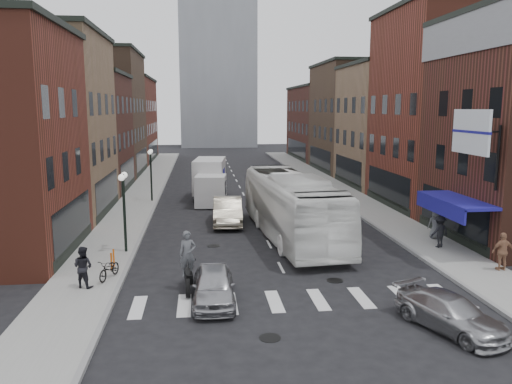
% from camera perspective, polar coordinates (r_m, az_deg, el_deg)
% --- Properties ---
extents(ground, '(160.00, 160.00, 0.00)m').
position_cam_1_polar(ground, '(22.32, 3.30, -9.41)').
color(ground, black).
rests_on(ground, ground).
extents(sidewalk_left, '(3.00, 74.00, 0.15)m').
position_cam_1_polar(sidewalk_left, '(43.66, -12.76, -0.12)').
color(sidewalk_left, gray).
rests_on(sidewalk_left, ground).
extents(sidewalk_right, '(3.00, 74.00, 0.15)m').
position_cam_1_polar(sidewalk_right, '(45.05, 9.27, 0.29)').
color(sidewalk_right, gray).
rests_on(sidewalk_right, ground).
extents(curb_left, '(0.20, 74.00, 0.16)m').
position_cam_1_polar(curb_left, '(43.53, -10.79, -0.18)').
color(curb_left, gray).
rests_on(curb_left, ground).
extents(curb_right, '(0.20, 74.00, 0.16)m').
position_cam_1_polar(curb_right, '(44.68, 7.41, 0.16)').
color(curb_right, gray).
rests_on(curb_right, ground).
extents(crosswalk_stripes, '(12.00, 2.20, 0.01)m').
position_cam_1_polar(crosswalk_stripes, '(19.55, 4.81, -12.25)').
color(crosswalk_stripes, silver).
rests_on(crosswalk_stripes, ground).
extents(bldg_left_mid_a, '(10.30, 10.20, 12.30)m').
position_cam_1_polar(bldg_left_mid_a, '(36.62, -24.72, 6.99)').
color(bldg_left_mid_a, '#967553').
rests_on(bldg_left_mid_a, ground).
extents(bldg_left_mid_b, '(10.30, 10.20, 10.30)m').
position_cam_1_polar(bldg_left_mid_b, '(46.26, -20.79, 6.36)').
color(bldg_left_mid_b, '#4B251A').
rests_on(bldg_left_mid_b, ground).
extents(bldg_left_far_a, '(10.30, 12.20, 13.30)m').
position_cam_1_polar(bldg_left_far_a, '(56.94, -18.16, 8.51)').
color(bldg_left_far_a, '#4F3727').
rests_on(bldg_left_far_a, ground).
extents(bldg_left_far_b, '(10.30, 16.20, 11.30)m').
position_cam_1_polar(bldg_left_far_b, '(70.73, -15.83, 7.93)').
color(bldg_left_far_b, maroon).
rests_on(bldg_left_far_b, ground).
extents(bldg_right_mid_a, '(10.30, 10.20, 14.30)m').
position_cam_1_polar(bldg_right_mid_a, '(39.45, 21.99, 8.75)').
color(bldg_right_mid_a, maroon).
rests_on(bldg_right_mid_a, ground).
extents(bldg_right_mid_b, '(10.30, 10.20, 11.30)m').
position_cam_1_polar(bldg_right_mid_b, '(48.53, 16.27, 7.31)').
color(bldg_right_mid_b, '#967553').
rests_on(bldg_right_mid_b, ground).
extents(bldg_right_far_a, '(10.30, 12.20, 12.30)m').
position_cam_1_polar(bldg_right_far_a, '(58.82, 12.15, 8.30)').
color(bldg_right_far_a, '#4F3727').
rests_on(bldg_right_far_a, ground).
extents(bldg_right_far_b, '(10.30, 16.20, 10.30)m').
position_cam_1_polar(bldg_right_far_b, '(72.26, 8.59, 7.82)').
color(bldg_right_far_b, '#4B251A').
rests_on(bldg_right_far_b, ground).
extents(awning_blue, '(1.80, 5.00, 0.78)m').
position_cam_1_polar(awning_blue, '(26.85, 21.54, -1.02)').
color(awning_blue, navy).
rests_on(awning_blue, ground).
extents(billboard_sign, '(1.52, 3.00, 3.70)m').
position_cam_1_polar(billboard_sign, '(24.56, 23.51, 6.17)').
color(billboard_sign, black).
rests_on(billboard_sign, ground).
extents(distant_tower, '(14.00, 14.00, 50.00)m').
position_cam_1_polar(distant_tower, '(100.43, -4.52, 19.74)').
color(distant_tower, '#9399A0').
rests_on(distant_tower, ground).
extents(streetlamp_near, '(0.32, 1.22, 4.11)m').
position_cam_1_polar(streetlamp_near, '(25.45, -14.88, -0.57)').
color(streetlamp_near, black).
rests_on(streetlamp_near, ground).
extents(streetlamp_far, '(0.32, 1.22, 4.11)m').
position_cam_1_polar(streetlamp_far, '(39.22, -11.94, 3.02)').
color(streetlamp_far, black).
rests_on(streetlamp_far, ground).
extents(bike_rack, '(0.08, 0.68, 0.80)m').
position_cam_1_polar(bike_rack, '(23.43, -16.07, -7.44)').
color(bike_rack, '#D8590C').
rests_on(bike_rack, sidewalk_left).
extents(box_truck, '(2.80, 7.61, 3.22)m').
position_cam_1_polar(box_truck, '(39.31, -5.28, 1.26)').
color(box_truck, silver).
rests_on(box_truck, ground).
extents(motorcycle_rider, '(0.72, 2.42, 2.46)m').
position_cam_1_polar(motorcycle_rider, '(20.30, -7.79, -8.02)').
color(motorcycle_rider, black).
rests_on(motorcycle_rider, ground).
extents(transit_bus, '(4.06, 13.17, 3.61)m').
position_cam_1_polar(transit_bus, '(28.10, 4.06, -1.62)').
color(transit_bus, white).
rests_on(transit_bus, ground).
extents(sedan_left_near, '(1.64, 3.94, 1.33)m').
position_cam_1_polar(sedan_left_near, '(19.13, -4.87, -10.62)').
color(sedan_left_near, '#A6A6AA').
rests_on(sedan_left_near, ground).
extents(sedan_left_far, '(1.97, 5.11, 1.66)m').
position_cam_1_polar(sedan_left_far, '(31.53, -3.26, -2.19)').
color(sedan_left_far, beige).
rests_on(sedan_left_far, ground).
extents(curb_car, '(3.03, 4.37, 1.17)m').
position_cam_1_polar(curb_car, '(18.07, 21.33, -12.77)').
color(curb_car, '#A3A4A8').
rests_on(curb_car, ground).
extents(parked_bicycle, '(1.04, 1.70, 0.84)m').
position_cam_1_polar(parked_bicycle, '(22.12, -16.40, -8.42)').
color(parked_bicycle, black).
rests_on(parked_bicycle, sidewalk_left).
extents(ped_left_solo, '(0.94, 0.76, 1.68)m').
position_cam_1_polar(ped_left_solo, '(21.29, -19.16, -8.09)').
color(ped_left_solo, black).
rests_on(ped_left_solo, sidewalk_left).
extents(ped_right_a, '(1.19, 0.83, 1.67)m').
position_cam_1_polar(ped_right_a, '(27.44, 20.24, -4.23)').
color(ped_right_a, black).
rests_on(ped_right_a, sidewalk_right).
extents(ped_right_b, '(1.01, 0.50, 1.72)m').
position_cam_1_polar(ped_right_b, '(24.69, 26.38, -6.10)').
color(ped_right_b, '#9C6C4F').
rests_on(ped_right_b, sidewalk_right).
extents(ped_right_c, '(0.85, 0.60, 1.63)m').
position_cam_1_polar(ped_right_c, '(29.22, 19.81, -3.43)').
color(ped_right_c, slate).
rests_on(ped_right_c, sidewalk_right).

